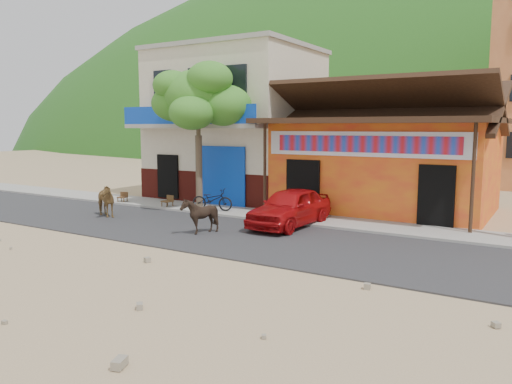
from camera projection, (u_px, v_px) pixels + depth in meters
The scene contains 13 objects.
ground at pixel (203, 256), 13.50m from camera, with size 120.00×120.00×0.00m, color #9E825B.
road at pixel (251, 238), 15.61m from camera, with size 60.00×5.00×0.04m, color #28282B.
sidewalk at pixel (301, 219), 18.57m from camera, with size 60.00×2.00×0.12m, color gray.
dance_club at pixel (387, 167), 20.70m from camera, with size 8.00×6.00×3.60m, color orange.
cafe_building at pixel (237, 126), 24.35m from camera, with size 7.00×6.00×7.00m, color beige.
hillside at pixel (500, 67), 71.22m from camera, with size 100.00×40.00×24.00m, color #194C14.
tree at pixel (198, 135), 20.38m from camera, with size 3.00×3.00×6.00m, color #2D721E, non-canonical shape.
cow_tan at pixel (103, 200), 19.16m from camera, with size 0.68×1.49×1.26m, color olive.
cow_dark at pixel (200, 215), 16.04m from camera, with size 0.96×1.08×1.19m, color black.
red_car at pixel (290, 207), 17.25m from camera, with size 1.58×3.92×1.34m, color #A70B0E.
scooter at pixel (212, 200), 20.05m from camera, with size 0.59×1.69×0.89m, color black.
cafe_chair_left at pixel (167, 196), 21.08m from camera, with size 0.40×0.40×0.87m, color #4C2D19, non-canonical shape.
cafe_chair_right at pixel (122, 193), 22.44m from camera, with size 0.37×0.37×0.80m, color #492618, non-canonical shape.
Camera 1 is at (8.08, -10.49, 3.47)m, focal length 35.00 mm.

